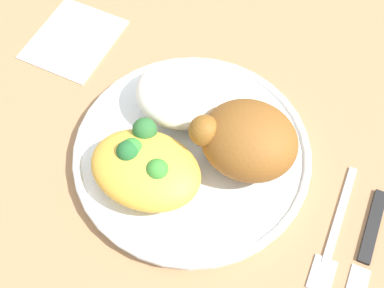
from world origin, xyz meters
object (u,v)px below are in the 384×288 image
object	(u,v)px
roasted_chicken	(247,140)
fork	(335,232)
mac_cheese_with_broccoli	(145,167)
rice_pile	(179,94)
plate	(192,153)
knife	(363,265)
napkin	(74,39)

from	to	relation	value
roasted_chicken	fork	xyz separation A→B (m)	(-0.11, 0.04, -0.05)
mac_cheese_with_broccoli	fork	world-z (taller)	mac_cheese_with_broccoli
roasted_chicken	fork	size ratio (longest dim) A/B	0.74
rice_pile	fork	world-z (taller)	rice_pile
plate	fork	xyz separation A→B (m)	(-0.16, 0.02, -0.01)
roasted_chicken	rice_pile	distance (m)	0.09
rice_pile	knife	world-z (taller)	rice_pile
roasted_chicken	napkin	bearing A→B (deg)	-17.08
mac_cheese_with_broccoli	rice_pile	bearing A→B (deg)	-86.61
plate	knife	size ratio (longest dim) A/B	1.31
rice_pile	knife	distance (m)	0.25
fork	napkin	bearing A→B (deg)	-17.35
fork	knife	xyz separation A→B (m)	(-0.03, 0.02, 0.00)
plate	mac_cheese_with_broccoli	world-z (taller)	mac_cheese_with_broccoli
fork	knife	world-z (taller)	knife
knife	napkin	size ratio (longest dim) A/B	1.72
plate	roasted_chicken	bearing A→B (deg)	-164.68
plate	mac_cheese_with_broccoli	distance (m)	0.06
mac_cheese_with_broccoli	fork	xyz separation A→B (m)	(-0.19, -0.03, -0.04)
plate	knife	distance (m)	0.20
mac_cheese_with_broccoli	napkin	distance (m)	0.22
plate	mac_cheese_with_broccoli	xyz separation A→B (m)	(0.03, 0.05, 0.03)
plate	fork	bearing A→B (deg)	172.43
mac_cheese_with_broccoli	knife	distance (m)	0.23
plate	fork	world-z (taller)	plate
fork	knife	bearing A→B (deg)	146.82
roasted_chicken	mac_cheese_with_broccoli	distance (m)	0.10
mac_cheese_with_broccoli	knife	size ratio (longest dim) A/B	0.59
fork	plate	bearing A→B (deg)	-7.57
plate	roasted_chicken	size ratio (longest dim) A/B	2.37
plate	napkin	world-z (taller)	plate
rice_pile	knife	size ratio (longest dim) A/B	0.49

